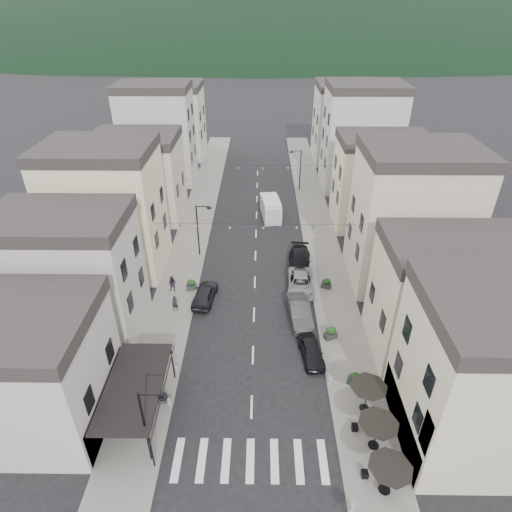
{
  "coord_description": "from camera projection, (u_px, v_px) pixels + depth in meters",
  "views": [
    {
      "loc": [
        0.55,
        -13.74,
        24.66
      ],
      "look_at": [
        0.13,
        20.32,
        3.5
      ],
      "focal_mm": 30.0,
      "sensor_mm": 36.0,
      "label": 1
    }
  ],
  "objects": [
    {
      "name": "pedestrian_b",
      "position": [
        173.0,
        284.0,
        40.64
      ],
      "size": [
        0.85,
        0.69,
        1.67
      ],
      "primitive_type": "imported",
      "rotation": [
        0.0,
        0.0,
        -0.07
      ],
      "color": "#241F29",
      "rests_on": "sidewalk_left"
    },
    {
      "name": "bistro_building",
      "position": [
        495.0,
        381.0,
        25.3
      ],
      "size": [
        10.0,
        8.0,
        10.0
      ],
      "primitive_type": "cube",
      "color": "beige",
      "rests_on": "ground"
    },
    {
      "name": "parked_car_d",
      "position": [
        299.0,
        261.0,
        44.4
      ],
      "size": [
        2.69,
        5.67,
        1.6
      ],
      "primitive_type": "imported",
      "rotation": [
        0.0,
        0.0,
        -0.09
      ],
      "color": "black",
      "rests_on": "ground"
    },
    {
      "name": "parked_car_e",
      "position": [
        205.0,
        294.0,
        39.64
      ],
      "size": [
        2.37,
        4.64,
        1.51
      ],
      "primitive_type": "imported",
      "rotation": [
        0.0,
        0.0,
        3.01
      ],
      "color": "black",
      "rests_on": "ground"
    },
    {
      "name": "ground",
      "position": [
        249.0,
        493.0,
        24.69
      ],
      "size": [
        700.0,
        700.0,
        0.0
      ],
      "primitive_type": "plane",
      "color": "black",
      "rests_on": "ground"
    },
    {
      "name": "buildings_row_left",
      "position": [
        141.0,
        164.0,
        53.68
      ],
      "size": [
        10.2,
        54.16,
        14.0
      ],
      "color": "#B3AEA4",
      "rests_on": "ground"
    },
    {
      "name": "planter_ra",
      "position": [
        354.0,
        378.0,
        31.13
      ],
      "size": [
        1.1,
        0.86,
        1.08
      ],
      "rotation": [
        0.0,
        0.0,
        -0.39
      ],
      "color": "#2B2B2D",
      "rests_on": "sidewalk_right"
    },
    {
      "name": "parked_car_a",
      "position": [
        312.0,
        351.0,
        33.42
      ],
      "size": [
        2.1,
        4.13,
        1.35
      ],
      "primitive_type": "imported",
      "rotation": [
        0.0,
        0.0,
        0.13
      ],
      "color": "black",
      "rests_on": "ground"
    },
    {
      "name": "boutique_building",
      "position": [
        6.0,
        375.0,
        26.99
      ],
      "size": [
        12.0,
        8.0,
        8.0
      ],
      "primitive_type": "cube",
      "color": "#B3AEA4",
      "rests_on": "ground"
    },
    {
      "name": "delivery_van",
      "position": [
        271.0,
        208.0,
        54.21
      ],
      "size": [
        2.74,
        5.54,
        2.55
      ],
      "rotation": [
        0.0,
        0.0,
        0.12
      ],
      "color": "silver",
      "rests_on": "ground"
    },
    {
      "name": "planter_lb",
      "position": [
        191.0,
        285.0,
        41.05
      ],
      "size": [
        1.11,
        0.87,
        1.1
      ],
      "rotation": [
        0.0,
        0.0,
        0.39
      ],
      "color": "#323235",
      "rests_on": "sidewalk_left"
    },
    {
      "name": "streetlamp_right_far",
      "position": [
        299.0,
        166.0,
        60.05
      ],
      "size": [
        1.7,
        0.56,
        6.0
      ],
      "color": "black",
      "rests_on": "ground"
    },
    {
      "name": "planter_la",
      "position": [
        158.0,
        396.0,
        29.73
      ],
      "size": [
        1.16,
        0.81,
        1.18
      ],
      "rotation": [
        0.0,
        0.0,
        0.24
      ],
      "color": "#2C2C2F",
      "rests_on": "sidewalk_left"
    },
    {
      "name": "bunting_far",
      "position": [
        257.0,
        168.0,
        53.99
      ],
      "size": [
        19.0,
        0.28,
        0.62
      ],
      "color": "black",
      "rests_on": "ground"
    },
    {
      "name": "parked_car_b",
      "position": [
        300.0,
        312.0,
        37.32
      ],
      "size": [
        2.26,
        5.15,
        1.65
      ],
      "primitive_type": "imported",
      "rotation": [
        0.0,
        0.0,
        0.11
      ],
      "color": "#323335",
      "rests_on": "ground"
    },
    {
      "name": "cafe_terrace",
      "position": [
        378.0,
        426.0,
        25.75
      ],
      "size": [
        2.5,
        8.1,
        2.53
      ],
      "color": "black",
      "rests_on": "ground"
    },
    {
      "name": "streetlamp_left_near",
      "position": [
        148.0,
        421.0,
        24.5
      ],
      "size": [
        1.7,
        0.56,
        6.0
      ],
      "color": "black",
      "rests_on": "ground"
    },
    {
      "name": "pedestrian_a",
      "position": [
        175.0,
        303.0,
        38.21
      ],
      "size": [
        0.6,
        0.42,
        1.54
      ],
      "primitive_type": "imported",
      "rotation": [
        0.0,
        0.0,
        -0.1
      ],
      "color": "black",
      "rests_on": "sidewalk_left"
    },
    {
      "name": "parked_car_c",
      "position": [
        300.0,
        283.0,
        41.07
      ],
      "size": [
        2.75,
        5.48,
        1.49
      ],
      "primitive_type": "imported",
      "rotation": [
        0.0,
        0.0,
        -0.05
      ],
      "color": "gray",
      "rests_on": "ground"
    },
    {
      "name": "bunting_near",
      "position": [
        255.0,
        227.0,
        40.4
      ],
      "size": [
        19.0,
        0.28,
        0.62
      ],
      "color": "black",
      "rests_on": "ground"
    },
    {
      "name": "boutique_awning",
      "position": [
        138.0,
        386.0,
        27.37
      ],
      "size": [
        3.77,
        7.5,
        3.28
      ],
      "color": "black",
      "rests_on": "ground"
    },
    {
      "name": "hill_backdrop",
      "position": [
        261.0,
        35.0,
        279.51
      ],
      "size": [
        640.0,
        360.0,
        70.0
      ],
      "primitive_type": "ellipsoid",
      "color": "black",
      "rests_on": "ground"
    },
    {
      "name": "streetlamp_left_far",
      "position": [
        200.0,
        226.0,
        44.89
      ],
      "size": [
        1.7,
        0.56,
        6.0
      ],
      "color": "black",
      "rests_on": "ground"
    },
    {
      "name": "sidewalk_right",
      "position": [
        318.0,
        230.0,
        51.76
      ],
      "size": [
        4.0,
        76.0,
        0.12
      ],
      "primitive_type": "cube",
      "color": "slate",
      "rests_on": "ground"
    },
    {
      "name": "planter_rb",
      "position": [
        331.0,
        333.0,
        35.23
      ],
      "size": [
        1.18,
        0.94,
        1.16
      ],
      "rotation": [
        0.0,
        0.0,
        0.41
      ],
      "color": "#29292C",
      "rests_on": "sidewalk_right"
    },
    {
      "name": "planter_rc",
      "position": [
        326.0,
        283.0,
        41.31
      ],
      "size": [
        1.05,
        0.85,
        1.03
      ],
      "rotation": [
        0.0,
        0.0,
        -0.43
      ],
      "color": "#2F2F31",
      "rests_on": "sidewalk_right"
    },
    {
      "name": "buildings_row_right",
      "position": [
        375.0,
        167.0,
        52.29
      ],
      "size": [
        10.2,
        54.16,
        14.5
      ],
      "color": "beige",
      "rests_on": "ground"
    },
    {
      "name": "bollards",
      "position": [
        251.0,
        409.0,
        29.14
      ],
      "size": [
        11.66,
        10.26,
        0.6
      ],
      "color": "gray",
      "rests_on": "ground"
    },
    {
      "name": "sidewalk_left",
      "position": [
        194.0,
        229.0,
        51.92
      ],
      "size": [
        4.0,
        76.0,
        0.12
      ],
      "primitive_type": "cube",
      "color": "slate",
      "rests_on": "ground"
    }
  ]
}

